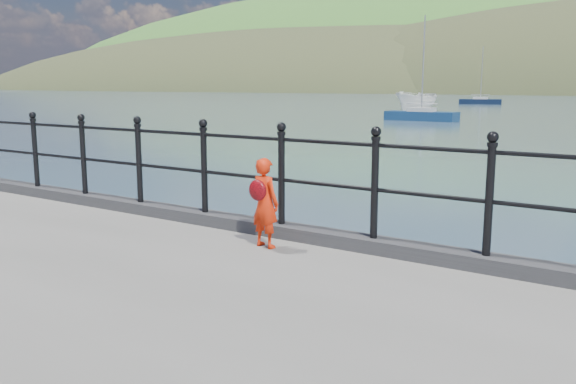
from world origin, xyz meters
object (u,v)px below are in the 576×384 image
Objects in this scene: sailboat_port at (421,116)px; sailboat_left at (480,102)px; launch_white at (417,103)px; child at (264,202)px; railing at (241,163)px.

sailboat_port is 1.00× the size of sailboat_left.
launch_white is at bearing 114.87° from sailboat_port.
sailboat_port is at bearing -92.22° from sailboat_left.
child is 41.66m from sailboat_port.
railing is 18.24× the size of child.
launch_white is at bearing 109.91° from railing.
railing is 40.95m from sailboat_port.
railing is 82.25m from sailboat_left.
launch_white is 0.68× the size of sailboat_left.
child is 82.93m from sailboat_left.
sailboat_left is (-3.61, 31.59, -0.72)m from launch_white.
railing is at bearing -88.26° from sailboat_left.
launch_white reaches higher than child.
railing is 2.27× the size of sailboat_left.
sailboat_left is (-20.97, 79.52, -1.48)m from railing.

